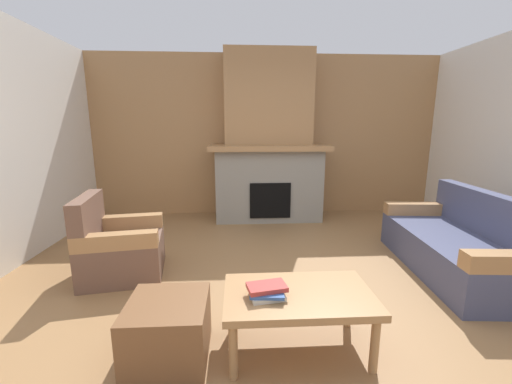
# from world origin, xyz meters

# --- Properties ---
(ground) EXTENTS (9.00, 9.00, 0.00)m
(ground) POSITION_xyz_m (0.00, 0.00, 0.00)
(ground) COLOR olive
(wall_back_wood_panel) EXTENTS (6.00, 0.12, 2.70)m
(wall_back_wood_panel) POSITION_xyz_m (0.00, 3.00, 1.35)
(wall_back_wood_panel) COLOR #A87A4C
(wall_back_wood_panel) RESTS_ON ground
(fireplace) EXTENTS (1.90, 0.82, 2.70)m
(fireplace) POSITION_xyz_m (0.00, 2.62, 1.16)
(fireplace) COLOR gray
(fireplace) RESTS_ON ground
(couch) EXTENTS (0.99, 1.86, 0.85)m
(couch) POSITION_xyz_m (1.82, 0.45, 0.29)
(couch) COLOR #474C6B
(couch) RESTS_ON ground
(armchair) EXTENTS (0.87, 0.87, 0.85)m
(armchair) POSITION_xyz_m (-1.75, 0.60, 0.29)
(armchair) COLOR brown
(armchair) RESTS_ON ground
(coffee_table) EXTENTS (1.00, 0.60, 0.43)m
(coffee_table) POSITION_xyz_m (-0.10, -0.64, 0.38)
(coffee_table) COLOR #A87A4C
(coffee_table) RESTS_ON ground
(ottoman) EXTENTS (0.52, 0.52, 0.40)m
(ottoman) POSITION_xyz_m (-0.98, -0.66, 0.20)
(ottoman) COLOR brown
(ottoman) RESTS_ON ground
(book_stack_near_edge) EXTENTS (0.28, 0.22, 0.08)m
(book_stack_near_edge) POSITION_xyz_m (-0.32, -0.68, 0.47)
(book_stack_near_edge) COLOR beige
(book_stack_near_edge) RESTS_ON coffee_table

